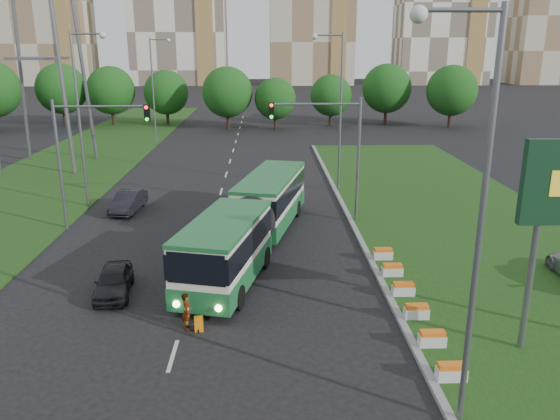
{
  "coord_description": "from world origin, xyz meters",
  "views": [
    {
      "loc": [
        0.45,
        -23.88,
        10.93
      ],
      "look_at": [
        1.26,
        4.03,
        2.6
      ],
      "focal_mm": 35.0,
      "sensor_mm": 36.0,
      "label": 1
    }
  ],
  "objects_px": {
    "traffic_mast_median": "(333,140)",
    "car_left_near": "(114,281)",
    "car_left_far": "(128,202)",
    "pedestrian": "(187,311)",
    "shopping_trolley": "(199,324)",
    "articulated_bus": "(250,219)",
    "traffic_mast_left": "(84,144)"
  },
  "relations": [
    {
      "from": "car_left_far",
      "to": "car_left_near",
      "type": "bearing_deg",
      "value": -73.29
    },
    {
      "from": "traffic_mast_median",
      "to": "articulated_bus",
      "type": "xyz_separation_m",
      "value": [
        -5.19,
        -4.96,
        -3.57
      ]
    },
    {
      "from": "pedestrian",
      "to": "shopping_trolley",
      "type": "distance_m",
      "value": 0.7
    },
    {
      "from": "pedestrian",
      "to": "shopping_trolley",
      "type": "bearing_deg",
      "value": -112.23
    },
    {
      "from": "shopping_trolley",
      "to": "pedestrian",
      "type": "bearing_deg",
      "value": 153.86
    },
    {
      "from": "traffic_mast_median",
      "to": "shopping_trolley",
      "type": "xyz_separation_m",
      "value": [
        -7.02,
        -14.16,
        -5.05
      ]
    },
    {
      "from": "shopping_trolley",
      "to": "car_left_near",
      "type": "bearing_deg",
      "value": 130.64
    },
    {
      "from": "traffic_mast_left",
      "to": "car_left_near",
      "type": "distance_m",
      "value": 11.35
    },
    {
      "from": "articulated_bus",
      "to": "pedestrian",
      "type": "distance_m",
      "value": 9.4
    },
    {
      "from": "shopping_trolley",
      "to": "traffic_mast_median",
      "type": "bearing_deg",
      "value": 54.03
    },
    {
      "from": "articulated_bus",
      "to": "shopping_trolley",
      "type": "relative_size",
      "value": 29.68
    },
    {
      "from": "articulated_bus",
      "to": "pedestrian",
      "type": "relative_size",
      "value": 11.17
    },
    {
      "from": "traffic_mast_median",
      "to": "traffic_mast_left",
      "type": "height_order",
      "value": "same"
    },
    {
      "from": "traffic_mast_left",
      "to": "shopping_trolley",
      "type": "xyz_separation_m",
      "value": [
        8.14,
        -13.16,
        -5.05
      ]
    },
    {
      "from": "car_left_near",
      "to": "car_left_far",
      "type": "distance_m",
      "value": 13.56
    },
    {
      "from": "articulated_bus",
      "to": "pedestrian",
      "type": "height_order",
      "value": "articulated_bus"
    },
    {
      "from": "traffic_mast_median",
      "to": "car_left_near",
      "type": "xyz_separation_m",
      "value": [
        -11.31,
        -10.59,
        -4.7
      ]
    },
    {
      "from": "shopping_trolley",
      "to": "articulated_bus",
      "type": "bearing_deg",
      "value": 69.13
    },
    {
      "from": "traffic_mast_median",
      "to": "car_left_far",
      "type": "height_order",
      "value": "traffic_mast_median"
    },
    {
      "from": "articulated_bus",
      "to": "car_left_near",
      "type": "distance_m",
      "value": 8.4
    },
    {
      "from": "traffic_mast_median",
      "to": "pedestrian",
      "type": "distance_m",
      "value": 16.54
    },
    {
      "from": "articulated_bus",
      "to": "car_left_near",
      "type": "xyz_separation_m",
      "value": [
        -6.12,
        -5.63,
        -1.13
      ]
    },
    {
      "from": "traffic_mast_median",
      "to": "car_left_near",
      "type": "distance_m",
      "value": 16.19
    },
    {
      "from": "pedestrian",
      "to": "traffic_mast_median",
      "type": "bearing_deg",
      "value": -33.8
    },
    {
      "from": "articulated_bus",
      "to": "traffic_mast_left",
      "type": "bearing_deg",
      "value": 172.21
    },
    {
      "from": "traffic_mast_left",
      "to": "car_left_far",
      "type": "relative_size",
      "value": 1.88
    },
    {
      "from": "traffic_mast_left",
      "to": "car_left_near",
      "type": "height_order",
      "value": "traffic_mast_left"
    },
    {
      "from": "car_left_near",
      "to": "car_left_far",
      "type": "relative_size",
      "value": 0.9
    },
    {
      "from": "car_left_near",
      "to": "car_left_far",
      "type": "bearing_deg",
      "value": 93.69
    },
    {
      "from": "traffic_mast_left",
      "to": "articulated_bus",
      "type": "bearing_deg",
      "value": -21.66
    },
    {
      "from": "car_left_far",
      "to": "pedestrian",
      "type": "height_order",
      "value": "pedestrian"
    },
    {
      "from": "car_left_near",
      "to": "pedestrian",
      "type": "relative_size",
      "value": 2.42
    }
  ]
}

